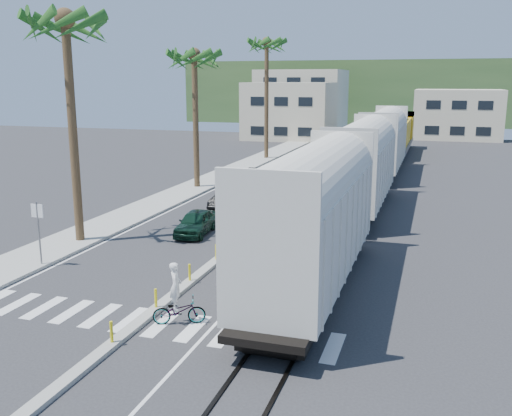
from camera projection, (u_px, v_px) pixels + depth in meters
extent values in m
plane|color=#28282B|center=(168.00, 301.00, 21.78)|extent=(140.00, 140.00, 0.00)
cube|color=gray|center=(209.00, 181.00, 47.52)|extent=(3.00, 90.00, 0.15)
cube|color=black|center=(368.00, 183.00, 46.56)|extent=(0.12, 100.00, 0.06)
cube|color=black|center=(386.00, 184.00, 46.13)|extent=(0.12, 100.00, 0.06)
cube|color=gray|center=(294.00, 198.00, 40.37)|extent=(0.45, 60.00, 0.15)
cylinder|color=yellow|center=(111.00, 332.00, 17.95)|extent=(0.10, 0.10, 0.70)
cylinder|color=yellow|center=(156.00, 298.00, 20.74)|extent=(0.10, 0.10, 0.70)
cylinder|color=yellow|center=(190.00, 272.00, 23.53)|extent=(0.10, 0.10, 0.70)
cylinder|color=yellow|center=(216.00, 252.00, 26.32)|extent=(0.10, 0.10, 0.70)
cylinder|color=yellow|center=(238.00, 236.00, 29.11)|extent=(0.10, 0.10, 0.70)
cylinder|color=yellow|center=(255.00, 222.00, 31.90)|extent=(0.10, 0.10, 0.70)
cylinder|color=yellow|center=(270.00, 211.00, 34.69)|extent=(0.10, 0.10, 0.70)
cylinder|color=yellow|center=(283.00, 201.00, 37.48)|extent=(0.10, 0.10, 0.70)
cylinder|color=yellow|center=(294.00, 193.00, 40.27)|extent=(0.10, 0.10, 0.70)
cylinder|color=yellow|center=(304.00, 185.00, 43.07)|extent=(0.10, 0.10, 0.70)
cylinder|color=yellow|center=(312.00, 179.00, 45.86)|extent=(0.10, 0.10, 0.70)
cylinder|color=yellow|center=(319.00, 173.00, 48.65)|extent=(0.10, 0.10, 0.70)
cylinder|color=yellow|center=(326.00, 168.00, 51.44)|extent=(0.10, 0.10, 0.70)
cylinder|color=yellow|center=(332.00, 164.00, 54.23)|extent=(0.10, 0.10, 0.70)
cylinder|color=yellow|center=(337.00, 160.00, 57.02)|extent=(0.10, 0.10, 0.70)
cylinder|color=yellow|center=(342.00, 156.00, 59.81)|extent=(0.10, 0.10, 0.70)
cube|color=silver|center=(143.00, 321.00, 19.92)|extent=(14.00, 2.20, 0.01)
cube|color=silver|center=(228.00, 183.00, 47.04)|extent=(0.12, 90.00, 0.01)
cube|color=silver|center=(341.00, 189.00, 44.30)|extent=(0.12, 90.00, 0.01)
cube|color=beige|center=(313.00, 226.00, 22.23)|extent=(3.00, 12.88, 3.40)
cylinder|color=beige|center=(314.00, 183.00, 21.86)|extent=(2.90, 12.58, 2.90)
cube|color=black|center=(312.00, 279.00, 22.71)|extent=(2.60, 12.88, 1.00)
cube|color=beige|center=(362.00, 170.00, 36.19)|extent=(3.00, 12.88, 3.40)
cylinder|color=beige|center=(363.00, 143.00, 35.82)|extent=(2.90, 12.58, 2.90)
cube|color=black|center=(361.00, 204.00, 36.67)|extent=(2.60, 12.88, 1.00)
cube|color=beige|center=(384.00, 145.00, 50.14)|extent=(3.00, 12.88, 3.40)
cylinder|color=beige|center=(385.00, 126.00, 49.77)|extent=(2.90, 12.58, 2.90)
cube|color=black|center=(383.00, 170.00, 50.62)|extent=(2.60, 12.88, 1.00)
cube|color=#4C4C4F|center=(396.00, 145.00, 65.39)|extent=(3.00, 17.00, 0.50)
cube|color=#C07F12|center=(396.00, 132.00, 64.12)|extent=(2.70, 12.24, 2.60)
cube|color=#C07F12|center=(401.00, 125.00, 70.36)|extent=(3.00, 3.74, 3.20)
cube|color=black|center=(396.00, 150.00, 65.52)|extent=(2.60, 13.60, 0.90)
cylinder|color=brown|center=(73.00, 137.00, 28.52)|extent=(0.44, 0.44, 11.00)
sphere|color=#22591C|center=(65.00, 18.00, 27.28)|extent=(3.20, 3.20, 3.20)
cylinder|color=brown|center=(196.00, 124.00, 43.60)|extent=(0.44, 0.44, 10.00)
sphere|color=#22591C|center=(194.00, 54.00, 42.47)|extent=(3.20, 3.20, 3.20)
cylinder|color=brown|center=(266.00, 102.00, 60.04)|extent=(0.44, 0.44, 12.00)
sphere|color=#22591C|center=(267.00, 42.00, 58.69)|extent=(3.20, 3.20, 3.20)
cylinder|color=slate|center=(39.00, 235.00, 25.46)|extent=(0.08, 0.08, 3.00)
cube|color=silver|center=(37.00, 211.00, 25.22)|extent=(0.60, 0.04, 0.60)
cube|color=beige|center=(290.00, 111.00, 81.82)|extent=(12.00, 10.00, 8.00)
cube|color=beige|center=(302.00, 100.00, 97.08)|extent=(14.00, 12.00, 10.00)
cube|color=beige|center=(457.00, 114.00, 82.60)|extent=(12.00, 10.00, 7.00)
cube|color=#385628|center=(391.00, 92.00, 113.50)|extent=(80.00, 20.00, 12.00)
imported|color=black|center=(196.00, 222.00, 31.13)|extent=(2.26, 4.16, 1.32)
imported|color=black|center=(230.00, 198.00, 37.39)|extent=(1.87, 4.33, 1.38)
imported|color=black|center=(247.00, 182.00, 43.08)|extent=(3.02, 5.59, 1.52)
imported|color=#95989A|center=(277.00, 175.00, 46.66)|extent=(2.70, 5.12, 1.37)
imported|color=#9EA0A5|center=(179.00, 311.00, 19.64)|extent=(1.97, 2.29, 0.96)
imported|color=silver|center=(176.00, 286.00, 19.47)|extent=(0.90, 0.84, 1.66)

